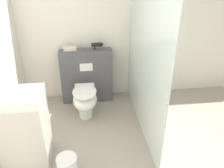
{
  "coord_description": "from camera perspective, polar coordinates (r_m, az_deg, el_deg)",
  "views": [
    {
      "loc": [
        -0.2,
        -1.68,
        2.18
      ],
      "look_at": [
        0.16,
        1.27,
        0.65
      ],
      "focal_mm": 35.0,
      "sensor_mm": 36.0,
      "label": 1
    }
  ],
  "objects": [
    {
      "name": "toilet",
      "position": [
        3.53,
        -7.05,
        -4.18
      ],
      "size": [
        0.38,
        0.64,
        0.54
      ],
      "color": "white",
      "rests_on": "ground_plane"
    },
    {
      "name": "wall_back",
      "position": [
        3.94,
        -3.87,
        13.63
      ],
      "size": [
        8.0,
        0.06,
        2.5
      ],
      "color": "silver",
      "rests_on": "ground_plane"
    },
    {
      "name": "sink_vanity",
      "position": [
        2.88,
        -22.15,
        -10.8
      ],
      "size": [
        0.57,
        0.45,
        1.13
      ],
      "color": "beige",
      "rests_on": "ground_plane"
    },
    {
      "name": "waste_bin",
      "position": [
        2.74,
        -11.5,
        -20.81
      ],
      "size": [
        0.24,
        0.24,
        0.33
      ],
      "color": "silver",
      "rests_on": "ground_plane"
    },
    {
      "name": "hair_drier",
      "position": [
        3.77,
        -3.91,
        10.21
      ],
      "size": [
        0.21,
        0.07,
        0.12
      ],
      "color": "black",
      "rests_on": "partition_panel"
    },
    {
      "name": "partition_panel",
      "position": [
        3.97,
        -6.61,
        2.07
      ],
      "size": [
        0.91,
        0.22,
        0.99
      ],
      "color": "#4C4C51",
      "rests_on": "ground_plane"
    },
    {
      "name": "shower_glass",
      "position": [
        3.11,
        8.26,
        5.28
      ],
      "size": [
        0.04,
        2.04,
        2.06
      ],
      "color": "silver",
      "rests_on": "ground_plane"
    },
    {
      "name": "folded_towel",
      "position": [
        3.8,
        -10.88,
        9.08
      ],
      "size": [
        0.21,
        0.12,
        0.06
      ],
      "color": "beige",
      "rests_on": "partition_panel"
    }
  ]
}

